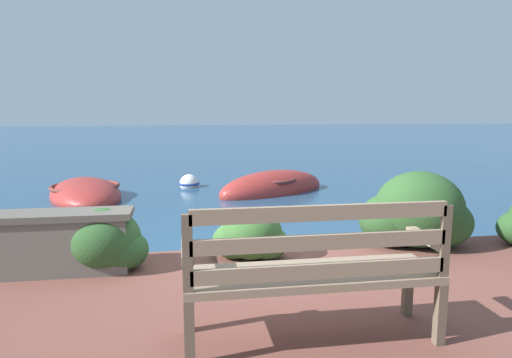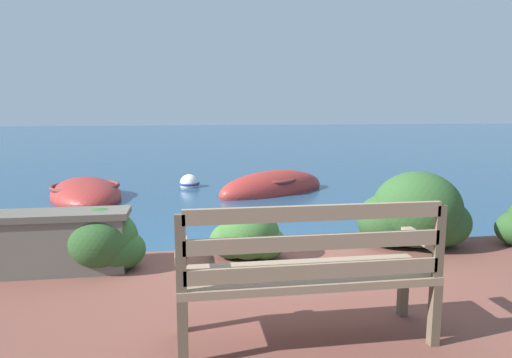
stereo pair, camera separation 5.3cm
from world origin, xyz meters
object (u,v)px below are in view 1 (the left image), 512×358
object	(u,v)px
park_bench	(314,269)
rowboat_nearest	(273,189)
mooring_buoy	(189,184)
rowboat_mid	(86,195)

from	to	relation	value
park_bench	rowboat_nearest	distance (m)	6.40
park_bench	mooring_buoy	size ratio (longest dim) A/B	3.62
rowboat_nearest	rowboat_mid	world-z (taller)	rowboat_nearest
mooring_buoy	rowboat_mid	bearing A→B (deg)	-155.36
rowboat_nearest	park_bench	bearing A→B (deg)	-127.74
rowboat_mid	rowboat_nearest	bearing A→B (deg)	-107.52
park_bench	rowboat_nearest	size ratio (longest dim) A/B	0.61
park_bench	rowboat_mid	size ratio (longest dim) A/B	0.61
park_bench	rowboat_nearest	world-z (taller)	park_bench
park_bench	rowboat_nearest	bearing A→B (deg)	77.03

